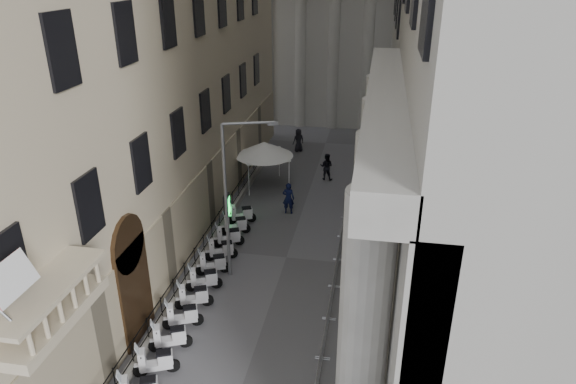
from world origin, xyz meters
The scene contains 24 objects.
iron_fence centered at (-4.30, 18.00, 0.00)m, with size 0.30×28.00×1.40m, color black, non-canonical shape.
blue_awning centered at (4.15, 26.00, 0.00)m, with size 1.60×3.00×3.00m, color navy, non-canonical shape.
scooter_4 centered at (-3.33, 10.03, 0.00)m, with size 0.56×1.40×1.50m, color white, non-canonical shape.
scooter_5 centered at (-3.33, 11.43, 0.00)m, with size 0.56×1.40×1.50m, color white, non-canonical shape.
scooter_6 centered at (-3.33, 12.83, 0.00)m, with size 0.56×1.40×1.50m, color white, non-canonical shape.
scooter_7 centered at (-3.33, 14.24, 0.00)m, with size 0.56×1.40×1.50m, color white, non-canonical shape.
scooter_8 centered at (-3.33, 15.64, 0.00)m, with size 0.56×1.40×1.50m, color white, non-canonical shape.
scooter_9 centered at (-3.33, 17.04, 0.00)m, with size 0.56×1.40×1.50m, color white, non-canonical shape.
scooter_10 centered at (-3.33, 18.44, 0.00)m, with size 0.56×1.40×1.50m, color white, non-canonical shape.
scooter_11 centered at (-3.33, 19.84, 0.00)m, with size 0.56×1.40×1.50m, color white, non-canonical shape.
scooter_12 centered at (-3.33, 21.24, 0.00)m, with size 0.56×1.40×1.50m, color white, non-canonical shape.
scooter_13 centered at (-3.33, 22.64, 0.00)m, with size 0.56×1.40×1.50m, color white, non-canonical shape.
barrier_2 centered at (2.77, 10.69, 0.00)m, with size 0.60×2.40×1.10m, color #AFB2B7, non-canonical shape.
barrier_3 centered at (2.77, 13.19, 0.00)m, with size 0.60×2.40×1.10m, color #AFB2B7, non-canonical shape.
barrier_4 centered at (2.77, 15.69, 0.00)m, with size 0.60×2.40×1.10m, color #AFB2B7, non-canonical shape.
barrier_5 centered at (2.77, 18.19, 0.00)m, with size 0.60×2.40×1.10m, color #AFB2B7, non-canonical shape.
barrier_6 centered at (2.77, 20.69, 0.00)m, with size 0.60×2.40×1.10m, color #AFB2B7, non-canonical shape.
barrier_7 centered at (2.77, 23.19, 0.00)m, with size 0.60×2.40×1.10m, color #AFB2B7, non-canonical shape.
security_tent centered at (-2.49, 27.99, 2.69)m, with size 3.96×3.96×3.22m.
street_lamp centered at (-2.21, 17.19, 4.69)m, with size 2.50×0.91×7.89m.
info_kiosk centered at (-4.19, 22.50, 0.94)m, with size 0.39×0.90×1.85m.
pedestrian_a centered at (-0.82, 24.45, 1.01)m, with size 0.74×0.48×2.02m, color black.
pedestrian_b centered at (0.91, 30.29, 0.98)m, with size 0.95×0.74×1.96m, color black.
pedestrian_c centered at (-2.00, 35.88, 0.96)m, with size 0.94×0.61×1.92m, color black.
Camera 1 is at (4.19, -3.87, 14.34)m, focal length 32.00 mm.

